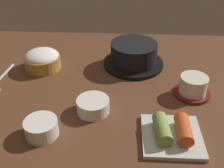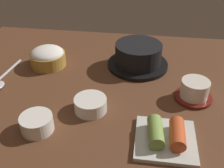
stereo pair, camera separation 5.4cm
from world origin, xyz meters
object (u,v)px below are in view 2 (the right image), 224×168
at_px(tea_cup_with_saucer, 194,90).
at_px(rice_bowl, 48,57).
at_px(banchan_cup_center, 90,104).
at_px(side_bowl_near, 37,123).
at_px(spoon, 1,81).
at_px(kimchi_plate, 166,136).
at_px(stone_pot, 138,56).

bearing_deg(tea_cup_with_saucer, rice_bowl, 165.07).
bearing_deg(banchan_cup_center, rice_bowl, 131.58).
distance_m(banchan_cup_center, side_bowl_near, 0.14).
relative_size(rice_bowl, spoon, 0.63).
xyz_separation_m(kimchi_plate, spoon, (-0.46, 0.16, -0.01)).
distance_m(rice_bowl, spoon, 0.16).
bearing_deg(spoon, kimchi_plate, -19.58).
distance_m(rice_bowl, tea_cup_with_saucer, 0.45).
height_order(banchan_cup_center, kimchi_plate, kimchi_plate).
bearing_deg(kimchi_plate, side_bowl_near, -179.33).
xyz_separation_m(stone_pot, tea_cup_with_saucer, (0.16, -0.15, -0.01)).
distance_m(rice_bowl, side_bowl_near, 0.30).
bearing_deg(tea_cup_with_saucer, stone_pot, 136.09).
xyz_separation_m(banchan_cup_center, kimchi_plate, (0.18, -0.08, -0.00)).
relative_size(side_bowl_near, spoon, 0.42).
relative_size(rice_bowl, side_bowl_near, 1.48).
bearing_deg(stone_pot, banchan_cup_center, -113.46).
bearing_deg(kimchi_plate, spoon, 160.42).
height_order(side_bowl_near, spoon, side_bowl_near).
xyz_separation_m(rice_bowl, spoon, (-0.10, -0.12, -0.02)).
bearing_deg(kimchi_plate, tea_cup_with_saucer, 65.76).
bearing_deg(side_bowl_near, spoon, 136.24).
xyz_separation_m(kimchi_plate, side_bowl_near, (-0.29, -0.00, 0.00)).
relative_size(banchan_cup_center, kimchi_plate, 0.62).
relative_size(rice_bowl, tea_cup_with_saucer, 1.12).
relative_size(tea_cup_with_saucer, banchan_cup_center, 1.21).
bearing_deg(side_bowl_near, stone_pot, 57.15).
bearing_deg(stone_pot, spoon, -158.23).
relative_size(stone_pot, rice_bowl, 1.71).
xyz_separation_m(banchan_cup_center, side_bowl_near, (-0.11, -0.09, 0.00)).
bearing_deg(tea_cup_with_saucer, banchan_cup_center, -161.73).
height_order(stone_pot, rice_bowl, stone_pot).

